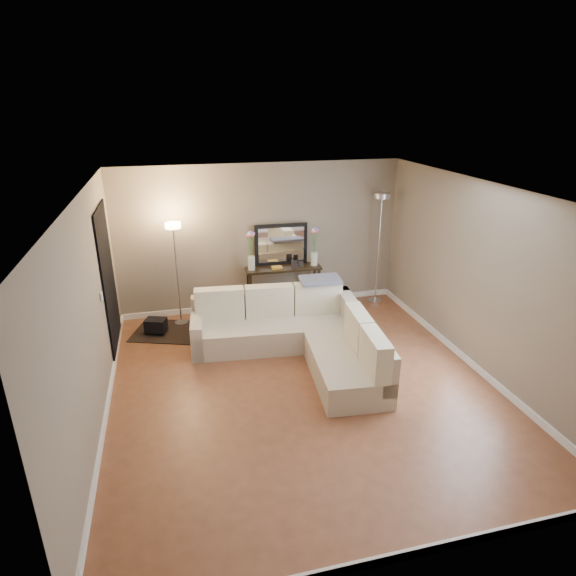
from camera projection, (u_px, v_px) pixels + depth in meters
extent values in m
cube|color=brown|center=(302.00, 386.00, 6.46)|extent=(5.00, 5.50, 0.01)
cube|color=white|center=(305.00, 191.00, 5.50)|extent=(5.00, 5.50, 0.01)
cube|color=gray|center=(261.00, 238.00, 8.47)|extent=(5.00, 0.02, 2.60)
cube|color=gray|center=(407.00, 436.00, 3.49)|extent=(5.00, 0.02, 2.60)
cube|color=gray|center=(89.00, 316.00, 5.42)|extent=(0.02, 5.50, 2.60)
cube|color=gray|center=(481.00, 279.00, 6.55)|extent=(0.02, 5.50, 2.60)
cube|color=white|center=(263.00, 304.00, 8.91)|extent=(5.00, 0.03, 0.10)
cube|color=white|center=(392.00, 558.00, 3.97)|extent=(5.00, 0.03, 0.10)
cube|color=white|center=(107.00, 409.00, 5.88)|extent=(0.03, 5.50, 0.10)
cube|color=white|center=(467.00, 359.00, 7.00)|extent=(0.03, 5.50, 0.10)
cube|color=black|center=(109.00, 281.00, 7.03)|extent=(0.02, 1.20, 2.20)
cube|color=white|center=(102.00, 296.00, 6.23)|extent=(0.02, 0.08, 0.12)
cube|color=beige|center=(275.00, 333.00, 7.49)|extent=(2.58, 1.09, 0.39)
cube|color=beige|center=(272.00, 308.00, 7.70)|extent=(2.52, 0.42, 0.54)
cube|color=beige|center=(198.00, 333.00, 7.29)|extent=(0.25, 0.88, 0.54)
cube|color=beige|center=(346.00, 368.00, 6.49)|extent=(1.01, 1.62, 0.39)
cube|color=beige|center=(362.00, 334.00, 6.84)|extent=(0.41, 2.42, 0.54)
cube|color=beige|center=(220.00, 304.00, 7.42)|extent=(0.77, 0.28, 0.50)
cube|color=beige|center=(269.00, 301.00, 7.53)|extent=(0.77, 0.28, 0.50)
cube|color=beige|center=(318.00, 298.00, 7.64)|extent=(0.77, 0.28, 0.50)
cube|color=beige|center=(358.00, 328.00, 6.63)|extent=(0.27, 0.71, 0.50)
cube|color=beige|center=(375.00, 354.00, 5.96)|extent=(0.27, 0.71, 0.50)
cube|color=slate|center=(320.00, 280.00, 7.56)|extent=(0.65, 0.40, 0.08)
cube|color=black|center=(283.00, 268.00, 8.48)|extent=(1.34, 0.39, 0.04)
cube|color=black|center=(251.00, 296.00, 8.37)|extent=(0.05, 0.05, 0.78)
cube|color=black|center=(248.00, 290.00, 8.63)|extent=(0.05, 0.05, 0.78)
cube|color=black|center=(318.00, 290.00, 8.63)|extent=(0.05, 0.05, 0.78)
cube|color=black|center=(314.00, 284.00, 8.89)|extent=(0.05, 0.05, 0.78)
cube|color=black|center=(283.00, 300.00, 8.71)|extent=(1.26, 0.35, 0.03)
cube|color=#BF3333|center=(253.00, 297.00, 8.55)|extent=(0.03, 0.16, 0.19)
cube|color=#3359A5|center=(256.00, 297.00, 8.56)|extent=(0.04, 0.16, 0.22)
cube|color=gold|center=(258.00, 296.00, 8.56)|extent=(0.05, 0.16, 0.24)
cube|color=#3F7F4C|center=(261.00, 297.00, 8.58)|extent=(0.05, 0.16, 0.19)
cube|color=#994C99|center=(264.00, 296.00, 8.59)|extent=(0.03, 0.16, 0.22)
cube|color=orange|center=(266.00, 295.00, 8.59)|extent=(0.04, 0.16, 0.24)
cube|color=#262626|center=(269.00, 296.00, 8.61)|extent=(0.05, 0.16, 0.19)
cube|color=#4C99B2|center=(272.00, 295.00, 8.62)|extent=(0.05, 0.16, 0.22)
cube|color=#B2A58C|center=(275.00, 294.00, 8.62)|extent=(0.03, 0.16, 0.24)
cube|color=brown|center=(277.00, 295.00, 8.64)|extent=(0.04, 0.16, 0.19)
cube|color=navy|center=(279.00, 295.00, 8.65)|extent=(0.05, 0.16, 0.22)
cube|color=gold|center=(282.00, 294.00, 8.65)|extent=(0.05, 0.16, 0.24)
cube|color=black|center=(281.00, 244.00, 8.50)|extent=(0.94, 0.06, 0.74)
cube|color=white|center=(281.00, 245.00, 8.48)|extent=(0.82, 0.03, 0.61)
cube|color=gold|center=(277.00, 268.00, 8.42)|extent=(0.19, 0.13, 0.04)
cube|color=black|center=(294.00, 264.00, 8.44)|extent=(0.10, 0.02, 0.13)
cube|color=black|center=(301.00, 264.00, 8.47)|extent=(0.08, 0.02, 0.11)
cylinder|color=silver|center=(251.00, 263.00, 8.32)|extent=(0.13, 0.13, 0.25)
cylinder|color=#38722D|center=(250.00, 248.00, 8.21)|extent=(0.10, 0.01, 0.42)
sphere|color=#E5598C|center=(248.00, 235.00, 8.12)|extent=(0.07, 0.07, 0.07)
cylinder|color=#38722D|center=(250.00, 247.00, 8.20)|extent=(0.06, 0.01, 0.45)
sphere|color=white|center=(249.00, 234.00, 8.12)|extent=(0.07, 0.07, 0.07)
cylinder|color=#38722D|center=(251.00, 246.00, 8.20)|extent=(0.01, 0.01, 0.47)
sphere|color=#598CE5|center=(251.00, 233.00, 8.12)|extent=(0.07, 0.07, 0.07)
cylinder|color=#38722D|center=(252.00, 247.00, 8.21)|extent=(0.05, 0.01, 0.43)
sphere|color=#E58C4C|center=(252.00, 235.00, 8.14)|extent=(0.07, 0.07, 0.07)
cylinder|color=#38722D|center=(252.00, 247.00, 8.21)|extent=(0.10, 0.01, 0.44)
sphere|color=#D866B2|center=(253.00, 234.00, 8.13)|extent=(0.07, 0.07, 0.07)
cylinder|color=silver|center=(314.00, 259.00, 8.55)|extent=(0.13, 0.13, 0.25)
cylinder|color=#38722D|center=(313.00, 243.00, 8.44)|extent=(0.10, 0.01, 0.42)
sphere|color=#E5598C|center=(313.00, 232.00, 8.36)|extent=(0.07, 0.07, 0.07)
cylinder|color=#38722D|center=(314.00, 243.00, 8.44)|extent=(0.06, 0.01, 0.45)
sphere|color=white|center=(314.00, 230.00, 8.35)|extent=(0.07, 0.07, 0.07)
cylinder|color=#38722D|center=(314.00, 242.00, 8.44)|extent=(0.01, 0.01, 0.47)
sphere|color=#598CE5|center=(315.00, 229.00, 8.35)|extent=(0.07, 0.07, 0.07)
cylinder|color=#38722D|center=(315.00, 243.00, 8.45)|extent=(0.05, 0.01, 0.43)
sphere|color=#E58C4C|center=(316.00, 231.00, 8.37)|extent=(0.07, 0.07, 0.07)
cylinder|color=#38722D|center=(315.00, 243.00, 8.44)|extent=(0.10, 0.01, 0.44)
sphere|color=#D866B2|center=(317.00, 230.00, 8.37)|extent=(0.07, 0.07, 0.07)
cylinder|color=silver|center=(182.00, 323.00, 8.24)|extent=(0.29, 0.29, 0.03)
cylinder|color=silver|center=(177.00, 277.00, 7.93)|extent=(0.03, 0.03, 1.67)
cylinder|color=#FFBF72|center=(173.00, 226.00, 7.62)|extent=(0.32, 0.32, 0.08)
cylinder|color=silver|center=(375.00, 301.00, 9.13)|extent=(0.30, 0.30, 0.03)
cylinder|color=silver|center=(378.00, 251.00, 8.77)|extent=(0.03, 0.03, 1.96)
cylinder|color=silver|center=(382.00, 195.00, 8.39)|extent=(0.32, 0.32, 0.09)
cube|color=black|center=(170.00, 331.00, 7.94)|extent=(1.36, 1.19, 0.02)
cube|color=black|center=(156.00, 325.00, 7.81)|extent=(0.38, 0.32, 0.21)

